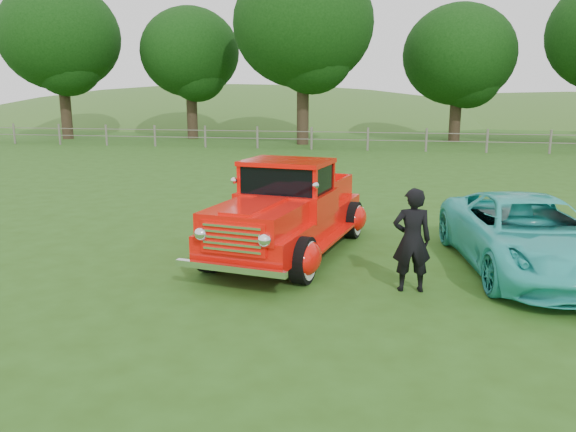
% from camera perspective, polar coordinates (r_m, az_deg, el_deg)
% --- Properties ---
extents(ground, '(140.00, 140.00, 0.00)m').
position_cam_1_polar(ground, '(8.66, -0.48, -7.62)').
color(ground, '#2A4F15').
rests_on(ground, ground).
extents(distant_hills, '(116.00, 60.00, 18.00)m').
position_cam_1_polar(distant_hills, '(68.09, 6.35, 5.95)').
color(distant_hills, '#366224').
rests_on(distant_hills, ground).
extents(fence_line, '(48.00, 0.12, 1.20)m').
position_cam_1_polar(fence_line, '(30.11, 8.11, 7.75)').
color(fence_line, '#6C685B').
rests_on(fence_line, ground).
extents(tree_far_west, '(7.60, 7.60, 9.93)m').
position_cam_1_polar(tree_far_west, '(40.44, -22.17, 16.49)').
color(tree_far_west, '#2E2017').
rests_on(tree_far_west, ground).
extents(tree_mid_west, '(6.40, 6.40, 8.46)m').
position_cam_1_polar(tree_mid_west, '(38.56, -9.94, 16.04)').
color(tree_mid_west, '#2E2017').
rests_on(tree_mid_west, ground).
extents(tree_near_west, '(8.00, 8.00, 10.42)m').
position_cam_1_polar(tree_near_west, '(33.67, 1.56, 18.90)').
color(tree_near_west, '#2E2017').
rests_on(tree_near_west, ground).
extents(tree_near_east, '(6.80, 6.80, 8.33)m').
position_cam_1_polar(tree_near_east, '(37.19, 16.98, 15.37)').
color(tree_near_east, '#2E2017').
rests_on(tree_near_east, ground).
extents(red_pickup, '(2.84, 5.21, 1.78)m').
position_cam_1_polar(red_pickup, '(10.44, 0.04, 0.40)').
color(red_pickup, black).
rests_on(red_pickup, ground).
extents(teal_sedan, '(2.78, 4.82, 1.26)m').
position_cam_1_polar(teal_sedan, '(10.26, 23.20, -1.76)').
color(teal_sedan, '#31C5BD').
rests_on(teal_sedan, ground).
extents(man, '(0.63, 0.47, 1.60)m').
position_cam_1_polar(man, '(8.65, 12.47, -2.40)').
color(man, black).
rests_on(man, ground).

